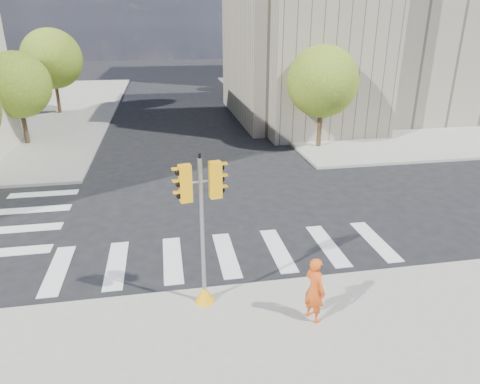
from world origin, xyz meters
name	(u,v)px	position (x,y,z in m)	size (l,w,h in m)	color
ground	(221,228)	(0.00, 0.00, 0.00)	(160.00, 160.00, 0.00)	black
sidewalk_far_right	(381,99)	(20.00, 26.00, 0.07)	(28.00, 40.00, 0.15)	gray
civic_building	(382,23)	(15.59, 19.12, 7.26)	(26.00, 16.00, 19.39)	gray
tree_lw_mid	(17,85)	(-10.50, 14.00, 3.76)	(4.00, 4.00, 5.77)	#382616
tree_lw_far	(52,59)	(-10.50, 24.00, 4.54)	(4.80, 4.80, 6.95)	#382616
tree_re_near	(323,82)	(7.50, 10.00, 4.05)	(4.20, 4.20, 6.16)	#382616
tree_re_mid	(272,60)	(7.50, 22.00, 4.35)	(4.60, 4.60, 6.66)	#382616
tree_re_far	(245,56)	(7.50, 34.00, 3.87)	(4.00, 4.00, 5.88)	#382616
lamp_near	(309,66)	(8.00, 14.00, 4.58)	(0.35, 0.18, 8.11)	black
lamp_far	(262,52)	(8.00, 28.00, 4.58)	(0.35, 0.18, 8.11)	black
traffic_signal	(203,244)	(-1.10, -4.66, 1.93)	(1.08, 0.56, 4.22)	#F0A00C
photographer	(315,289)	(1.58, -5.88, 1.04)	(0.65, 0.42, 1.78)	#DC4F14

